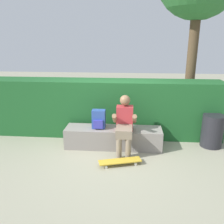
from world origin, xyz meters
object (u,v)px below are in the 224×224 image
object	(u,v)px
backpack_on_bench	(99,119)
person_skater	(124,123)
bench_main	(113,137)
trash_bin	(212,131)
skateboard_near_person	(120,161)

from	to	relation	value
backpack_on_bench	person_skater	bearing A→B (deg)	-20.78
bench_main	trash_bin	distance (m)	2.15
skateboard_near_person	backpack_on_bench	distance (m)	1.07
person_skater	trash_bin	bearing A→B (deg)	12.92
person_skater	skateboard_near_person	xyz separation A→B (m)	(-0.06, -0.55, -0.56)
trash_bin	skateboard_near_person	bearing A→B (deg)	-153.12
bench_main	skateboard_near_person	size ratio (longest dim) A/B	2.51
person_skater	bench_main	bearing A→B (deg)	137.85
person_skater	skateboard_near_person	size ratio (longest dim) A/B	1.44
skateboard_near_person	trash_bin	world-z (taller)	trash_bin
skateboard_near_person	backpack_on_bench	xyz separation A→B (m)	(-0.50, 0.76, 0.55)
trash_bin	person_skater	bearing A→B (deg)	-167.08
bench_main	person_skater	world-z (taller)	person_skater
bench_main	trash_bin	world-z (taller)	trash_bin
backpack_on_bench	skateboard_near_person	bearing A→B (deg)	-56.83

